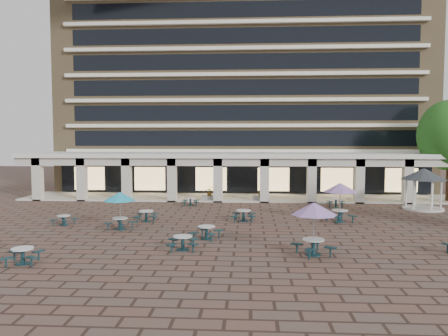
{
  "coord_description": "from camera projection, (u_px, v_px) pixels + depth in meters",
  "views": [
    {
      "loc": [
        0.79,
        -27.04,
        5.87
      ],
      "look_at": [
        -1.0,
        3.0,
        3.76
      ],
      "focal_mm": 35.0,
      "sensor_mm": 36.0,
      "label": 1
    }
  ],
  "objects": [
    {
      "name": "retail_arcade",
      "position": [
        242.0,
        167.0,
        41.91
      ],
      "size": [
        42.0,
        6.6,
        4.4
      ],
      "color": "white",
      "rests_on": "ground"
    },
    {
      "name": "picnic_table_9",
      "position": [
        146.0,
        215.0,
        30.55
      ],
      "size": [
        1.83,
        1.83,
        0.75
      ],
      "rotation": [
        0.0,
        0.0,
        0.12
      ],
      "color": "#122E37",
      "rests_on": "ground"
    },
    {
      "name": "gazebo",
      "position": [
        424.0,
        179.0,
        35.46
      ],
      "size": [
        3.59,
        3.59,
        3.34
      ],
      "rotation": [
        0.0,
        0.0,
        -0.41
      ],
      "color": "beige",
      "rests_on": "ground"
    },
    {
      "name": "picnic_table_12",
      "position": [
        190.0,
        201.0,
        37.57
      ],
      "size": [
        1.65,
        1.65,
        0.69
      ],
      "rotation": [
        0.0,
        0.0,
        0.1
      ],
      "color": "#122E37",
      "rests_on": "ground"
    },
    {
      "name": "picnic_table_11",
      "position": [
        340.0,
        189.0,
        30.17
      ],
      "size": [
        2.36,
        2.36,
        2.72
      ],
      "rotation": [
        0.0,
        0.0,
        0.44
      ],
      "color": "#122E37",
      "rests_on": "ground"
    },
    {
      "name": "picnic_table_5",
      "position": [
        23.0,
        254.0,
        20.23
      ],
      "size": [
        1.9,
        1.9,
        0.75
      ],
      "rotation": [
        0.0,
        0.0,
        0.19
      ],
      "color": "#122E37",
      "rests_on": "ground"
    },
    {
      "name": "planter_left",
      "position": [
        210.0,
        195.0,
        40.36
      ],
      "size": [
        1.5,
        0.73,
        1.33
      ],
      "color": "gray",
      "rests_on": "ground"
    },
    {
      "name": "planter_right",
      "position": [
        261.0,
        196.0,
        40.09
      ],
      "size": [
        1.5,
        0.6,
        1.21
      ],
      "color": "gray",
      "rests_on": "ground"
    },
    {
      "name": "picnic_table_4",
      "position": [
        120.0,
        198.0,
        27.8
      ],
      "size": [
        2.06,
        2.06,
        2.38
      ],
      "rotation": [
        0.0,
        0.0,
        -0.38
      ],
      "color": "#122E37",
      "rests_on": "ground"
    },
    {
      "name": "picnic_table_1",
      "position": [
        183.0,
        242.0,
        22.75
      ],
      "size": [
        1.8,
        1.8,
        0.75
      ],
      "rotation": [
        0.0,
        0.0,
        0.1
      ],
      "color": "#122E37",
      "rests_on": "ground"
    },
    {
      "name": "ground",
      "position": [
        237.0,
        231.0,
        27.38
      ],
      "size": [
        120.0,
        120.0,
        0.0
      ],
      "primitive_type": "plane",
      "color": "brown",
      "rests_on": "ground"
    },
    {
      "name": "picnic_table_10",
      "position": [
        244.0,
        215.0,
        30.62
      ],
      "size": [
        1.81,
        1.81,
        0.79
      ],
      "rotation": [
        0.0,
        0.0,
        -0.04
      ],
      "color": "#122E37",
      "rests_on": "ground"
    },
    {
      "name": "picnic_table_6",
      "position": [
        314.0,
        211.0,
        21.63
      ],
      "size": [
        2.29,
        2.29,
        2.64
      ],
      "rotation": [
        0.0,
        0.0,
        0.4
      ],
      "color": "#122E37",
      "rests_on": "ground"
    },
    {
      "name": "apartment_building",
      "position": [
        244.0,
        81.0,
        51.86
      ],
      "size": [
        40.0,
        15.5,
        25.2
      ],
      "color": "#927852",
      "rests_on": "ground"
    },
    {
      "name": "picnic_table_2",
      "position": [
        207.0,
        231.0,
        25.27
      ],
      "size": [
        2.02,
        2.02,
        0.75
      ],
      "rotation": [
        0.0,
        0.0,
        -0.35
      ],
      "color": "#122E37",
      "rests_on": "ground"
    },
    {
      "name": "picnic_table_8",
      "position": [
        64.0,
        219.0,
        29.3
      ],
      "size": [
        1.68,
        1.68,
        0.65
      ],
      "rotation": [
        0.0,
        0.0,
        -0.25
      ],
      "color": "#122E37",
      "rests_on": "ground"
    },
    {
      "name": "picnic_table_13",
      "position": [
        336.0,
        202.0,
        36.83
      ],
      "size": [
        1.76,
        1.76,
        0.7
      ],
      "rotation": [
        0.0,
        0.0,
        -0.18
      ],
      "color": "#122E37",
      "rests_on": "ground"
    }
  ]
}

